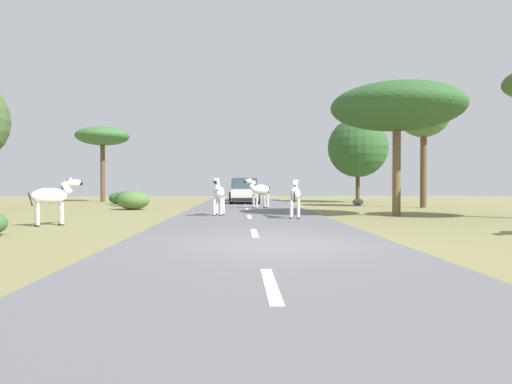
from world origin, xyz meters
TOP-DOWN VIEW (x-y plane):
  - ground_plane at (0.00, 0.00)m, footprint 90.00×90.00m
  - road at (-0.43, 0.00)m, footprint 6.00×64.00m
  - lane_markings at (-0.43, -1.00)m, footprint 0.16×56.00m
  - zebra_0 at (-1.67, 8.71)m, footprint 0.53×1.66m
  - zebra_1 at (0.25, 14.56)m, footprint 1.53×1.22m
  - zebra_2 at (1.29, 7.31)m, footprint 0.57×1.60m
  - zebra_3 at (-6.77, 4.89)m, footprint 1.46×1.11m
  - car_0 at (-0.43, 21.59)m, footprint 2.10×4.38m
  - car_1 at (-0.67, 27.54)m, footprint 2.08×4.37m
  - tree_1 at (8.18, 24.09)m, footprint 4.54×4.54m
  - tree_2 at (9.80, 15.85)m, footprint 3.13×3.13m
  - tree_4 at (-11.56, 25.92)m, footprint 4.12×4.12m
  - tree_5 at (5.73, 8.84)m, footprint 5.46×5.46m
  - bush_0 at (-6.45, 14.36)m, footprint 1.69×1.52m
  - bush_1 at (-9.10, 21.42)m, footprint 1.35×1.21m
  - bush_3 at (-7.82, 18.63)m, footprint 1.55×1.39m
  - rock_3 at (6.87, 19.15)m, footprint 0.73×0.60m

SIDE VIEW (x-z plane):
  - ground_plane at x=0.00m, z-range 0.00..0.00m
  - road at x=-0.43m, z-range 0.00..0.05m
  - lane_markings at x=-0.43m, z-range 0.05..0.06m
  - rock_3 at x=6.87m, z-range 0.00..0.42m
  - bush_1 at x=-9.10m, z-range 0.00..0.81m
  - bush_3 at x=-7.82m, z-range 0.00..0.93m
  - bush_0 at x=-6.45m, z-range 0.00..1.02m
  - car_0 at x=-0.43m, z-range -0.02..1.72m
  - car_1 at x=-0.67m, z-range -0.02..1.72m
  - zebra_3 at x=-6.77m, z-range 0.15..1.70m
  - zebra_2 at x=1.29m, z-range 0.20..1.71m
  - zebra_0 at x=-1.67m, z-range 0.20..1.77m
  - zebra_1 at x=0.25m, z-range 0.21..1.86m
  - tree_1 at x=8.18m, z-range 0.95..7.40m
  - tree_5 at x=5.73m, z-range 1.77..7.27m
  - tree_4 at x=-11.56m, z-range 2.15..8.04m
  - tree_2 at x=9.80m, z-range 1.97..9.17m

